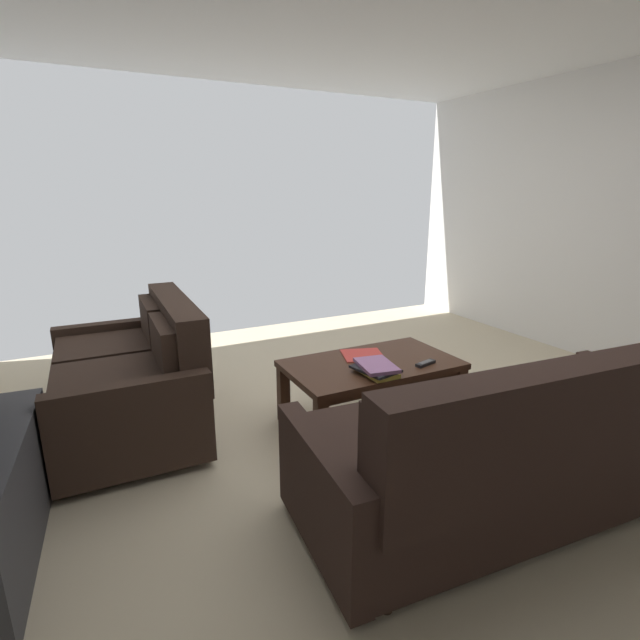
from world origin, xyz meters
name	(u,v)px	position (x,y,z in m)	size (l,w,h in m)	color
ground_plane	(379,427)	(0.00, 0.00, 0.00)	(5.14, 5.26, 0.01)	beige
sofa_main	(516,446)	(-0.08, 1.02, 0.37)	(2.11, 0.99, 0.88)	black
loveseat_near	(134,377)	(1.44, -0.71, 0.36)	(0.88, 1.40, 0.86)	black
coffee_table	(371,371)	(0.02, -0.09, 0.37)	(1.13, 0.65, 0.44)	#3D2316
book_stack	(376,368)	(0.11, 0.10, 0.47)	(0.26, 0.32, 0.07)	#E0CC4C
tv_remote	(426,363)	(-0.27, 0.11, 0.45)	(0.17, 0.08, 0.02)	black
loose_magazine	(363,355)	(0.01, -0.22, 0.44)	(0.26, 0.27, 0.01)	#C63833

